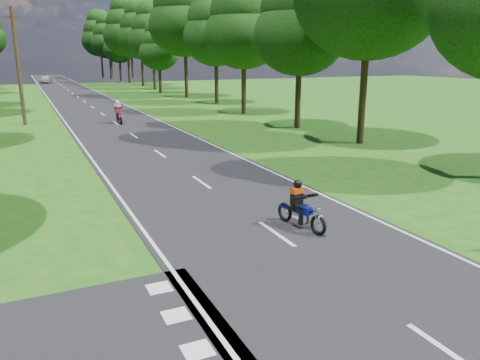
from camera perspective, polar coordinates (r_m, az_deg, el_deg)
name	(u,v)px	position (r m, az deg, el deg)	size (l,w,h in m)	color
ground	(317,262)	(11.56, 9.35, -9.87)	(160.00, 160.00, 0.00)	#165713
main_road	(78,97)	(59.12, -19.16, 9.52)	(7.00, 140.00, 0.02)	black
road_markings	(78,98)	(57.25, -19.09, 9.38)	(7.40, 140.00, 0.01)	silver
treeline	(75,28)	(69.16, -19.49, 17.03)	(40.00, 115.35, 14.78)	black
telegraph_pole	(18,66)	(36.62, -25.42, 12.42)	(1.20, 0.26, 8.00)	#382616
rider_near_blue	(301,205)	(13.39, 7.50, -3.00)	(0.56, 1.67, 1.39)	navy
rider_far_red	(119,112)	(35.28, -14.59, 8.04)	(0.66, 1.97, 1.64)	maroon
distant_car	(46,79)	(90.99, -22.59, 11.28)	(1.59, 3.96, 1.35)	silver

